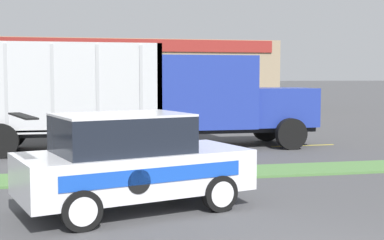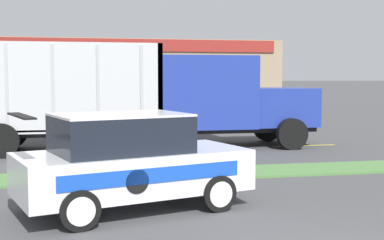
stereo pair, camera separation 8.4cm
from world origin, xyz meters
name	(u,v)px [view 2 (the right image)]	position (x,y,z in m)	size (l,w,h in m)	color
grass_verge	(206,173)	(0.00, 7.24, 0.03)	(120.00, 1.61, 0.06)	#517F42
centre_line_4	(155,150)	(-0.67, 12.04, 0.00)	(2.40, 0.14, 0.01)	yellow
centre_line_5	(304,145)	(4.73, 12.04, 0.00)	(2.40, 0.14, 0.01)	yellow
dump_truck_lead	(172,100)	(-0.02, 12.39, 1.68)	(12.47, 2.78, 3.54)	black
rally_car	(129,161)	(-2.23, 3.99, 0.92)	(4.57, 3.01, 1.84)	white
store_building_backdrop	(88,76)	(-2.53, 35.29, 2.49)	(26.27, 12.10, 4.98)	#9E896B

